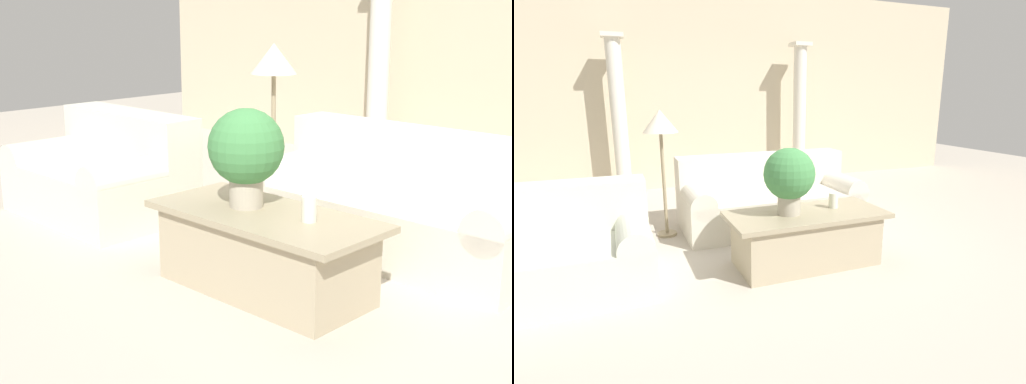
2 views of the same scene
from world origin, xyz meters
TOP-DOWN VIEW (x-y plane):
  - ground_plane at (0.00, 0.00)m, footprint 16.00×16.00m
  - wall_back at (0.00, 3.10)m, footprint 10.00×0.06m
  - sofa_long at (0.18, 0.71)m, footprint 2.08×0.97m
  - loveseat at (-2.01, -0.24)m, footprint 1.43×0.97m
  - coffee_table at (0.06, -0.53)m, footprint 1.44×0.66m
  - potted_plant at (-0.11, -0.51)m, footprint 0.46×0.46m
  - pillar_candle at (0.36, -0.48)m, footprint 0.09×0.09m
  - floor_lamp at (-1.04, 0.72)m, footprint 0.37×0.37m
  - column_left at (-1.40, 2.67)m, footprint 0.30×0.30m
  - column_right at (1.51, 2.67)m, footprint 0.30×0.30m

SIDE VIEW (x-z plane):
  - ground_plane at x=0.00m, z-range 0.00..0.00m
  - coffee_table at x=0.06m, z-range 0.01..0.50m
  - sofa_long at x=0.18m, z-range -0.08..0.74m
  - loveseat at x=-2.01m, z-range -0.08..0.74m
  - pillar_candle at x=0.36m, z-range 0.49..0.64m
  - potted_plant at x=-0.11m, z-range 0.54..1.14m
  - floor_lamp at x=-1.04m, z-range 0.49..1.87m
  - column_left at x=-1.40m, z-range 0.03..2.38m
  - column_right at x=1.51m, z-range 0.03..2.38m
  - wall_back at x=0.00m, z-range 0.00..3.20m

